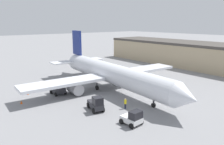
% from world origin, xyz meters
% --- Properties ---
extents(ground_plane, '(400.00, 400.00, 0.00)m').
position_xyz_m(ground_plane, '(0.00, 0.00, 0.00)').
color(ground_plane, gray).
extents(terminal_building, '(64.08, 13.53, 7.03)m').
position_xyz_m(terminal_building, '(-0.44, 33.66, 3.52)').
color(terminal_building, tan).
rests_on(terminal_building, ground_plane).
extents(airplane, '(38.06, 33.76, 10.84)m').
position_xyz_m(airplane, '(-0.94, 0.06, 3.13)').
color(airplane, silver).
rests_on(airplane, ground_plane).
extents(ground_crew_worker, '(0.36, 0.36, 1.66)m').
position_xyz_m(ground_crew_worker, '(8.71, -4.44, 0.88)').
color(ground_crew_worker, '#1E2338').
rests_on(ground_crew_worker, ground_plane).
extents(baggage_tug, '(3.66, 2.42, 2.31)m').
position_xyz_m(baggage_tug, '(6.52, -8.26, 1.06)').
color(baggage_tug, '#2D2D33').
rests_on(baggage_tug, ground_plane).
extents(belt_loader_truck, '(2.95, 2.09, 2.46)m').
position_xyz_m(belt_loader_truck, '(-3.89, -9.30, 1.14)').
color(belt_loader_truck, '#2D2D33').
rests_on(belt_loader_truck, ground_plane).
extents(pushback_tug, '(2.62, 2.20, 2.01)m').
position_xyz_m(pushback_tug, '(13.21, -7.27, 0.93)').
color(pushback_tug, silver).
rests_on(pushback_tug, ground_plane).
extents(safety_cone_near, '(0.36, 0.36, 0.55)m').
position_xyz_m(safety_cone_near, '(-3.26, -16.07, 0.28)').
color(safety_cone_near, '#EF590F').
rests_on(safety_cone_near, ground_plane).
extents(safety_cone_far, '(0.36, 0.36, 0.55)m').
position_xyz_m(safety_cone_far, '(-7.27, -13.69, 0.28)').
color(safety_cone_far, '#EF590F').
rests_on(safety_cone_far, ground_plane).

